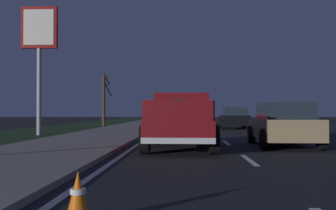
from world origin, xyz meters
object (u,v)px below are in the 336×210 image
at_px(sedan_red, 184,117).
at_px(bare_tree_far, 104,99).
at_px(traffic_cone_near, 78,198).
at_px(sedan_black, 234,118).
at_px(sedan_tan, 283,124).
at_px(pickup_truck, 181,119).
at_px(gas_price_sign, 39,39).

xyz_separation_m(sedan_red, bare_tree_far, (-1.87, 6.99, 1.59)).
xyz_separation_m(bare_tree_far, traffic_cone_near, (-31.68, -5.94, -2.09)).
xyz_separation_m(sedan_black, sedan_tan, (-15.56, 0.12, 0.00)).
bearing_deg(sedan_black, traffic_cone_near, 169.58).
bearing_deg(sedan_black, pickup_truck, 167.33).
distance_m(gas_price_sign, bare_tree_far, 14.92).
relative_size(sedan_tan, bare_tree_far, 0.93).
bearing_deg(sedan_black, gas_price_sign, 128.11).
relative_size(gas_price_sign, bare_tree_far, 1.42).
height_order(sedan_black, traffic_cone_near, sedan_black).
bearing_deg(pickup_truck, sedan_black, -12.67).
xyz_separation_m(pickup_truck, sedan_tan, (0.95, -3.59, -0.20)).
distance_m(pickup_truck, sedan_black, 16.93).
height_order(sedan_tan, sedan_red, same).
height_order(sedan_tan, traffic_cone_near, sedan_tan).
relative_size(pickup_truck, gas_price_sign, 0.81).
relative_size(sedan_red, bare_tree_far, 0.93).
bearing_deg(sedan_tan, sedan_black, -0.46).
bearing_deg(sedan_black, sedan_red, 25.74).
relative_size(pickup_truck, bare_tree_far, 1.15).
relative_size(sedan_black, bare_tree_far, 0.93).
relative_size(sedan_black, gas_price_sign, 0.65).
xyz_separation_m(sedan_tan, bare_tree_far, (21.38, 10.57, 1.59)).
bearing_deg(sedan_tan, sedan_red, 8.76).
relative_size(sedan_black, sedan_tan, 0.99).
xyz_separation_m(gas_price_sign, traffic_cone_near, (-17.02, -6.51, -4.80)).
xyz_separation_m(sedan_tan, gas_price_sign, (6.72, 11.15, 4.30)).
relative_size(pickup_truck, sedan_black, 1.24).
distance_m(pickup_truck, traffic_cone_near, 9.43).
height_order(sedan_red, traffic_cone_near, sedan_red).
distance_m(pickup_truck, sedan_red, 24.21).
relative_size(pickup_truck, traffic_cone_near, 9.43).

